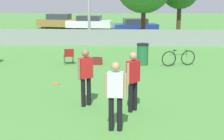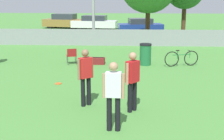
{
  "view_description": "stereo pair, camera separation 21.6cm",
  "coord_description": "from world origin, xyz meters",
  "px_view_note": "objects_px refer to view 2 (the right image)",
  "views": [
    {
      "loc": [
        0.37,
        -2.75,
        3.22
      ],
      "look_at": [
        0.05,
        6.44,
        1.05
      ],
      "focal_mm": 50.0,
      "sensor_mm": 36.0,
      "label": 1
    },
    {
      "loc": [
        0.59,
        -2.74,
        3.22
      ],
      "look_at": [
        0.05,
        6.44,
        1.05
      ],
      "focal_mm": 50.0,
      "sensor_mm": 36.0,
      "label": 2
    }
  ],
  "objects_px": {
    "trash_bin": "(145,54)",
    "parked_car_white": "(95,23)",
    "player_thrower_red": "(132,78)",
    "player_defender_red": "(86,74)",
    "parked_car_tan": "(65,21)",
    "folding_chair_sideline": "(72,55)",
    "bicycle_sideline": "(182,58)",
    "parked_car_blue": "(140,26)",
    "player_receiver_white": "(113,92)",
    "gear_bag_sideline": "(98,61)",
    "frisbee_disc": "(58,83)"
  },
  "relations": [
    {
      "from": "gear_bag_sideline",
      "to": "parked_car_tan",
      "type": "bearing_deg",
      "value": 106.68
    },
    {
      "from": "frisbee_disc",
      "to": "folding_chair_sideline",
      "type": "relative_size",
      "value": 0.32
    },
    {
      "from": "trash_bin",
      "to": "parked_car_blue",
      "type": "distance_m",
      "value": 13.32
    },
    {
      "from": "player_thrower_red",
      "to": "parked_car_tan",
      "type": "height_order",
      "value": "player_thrower_red"
    },
    {
      "from": "parked_car_tan",
      "to": "bicycle_sideline",
      "type": "bearing_deg",
      "value": -53.3
    },
    {
      "from": "bicycle_sideline",
      "to": "gear_bag_sideline",
      "type": "xyz_separation_m",
      "value": [
        -4.02,
        0.19,
        -0.21
      ]
    },
    {
      "from": "gear_bag_sideline",
      "to": "parked_car_tan",
      "type": "distance_m",
      "value": 18.42
    },
    {
      "from": "player_defender_red",
      "to": "parked_car_white",
      "type": "relative_size",
      "value": 0.37
    },
    {
      "from": "player_receiver_white",
      "to": "folding_chair_sideline",
      "type": "xyz_separation_m",
      "value": [
        -2.44,
        7.62,
        -0.53
      ]
    },
    {
      "from": "parked_car_white",
      "to": "trash_bin",
      "type": "bearing_deg",
      "value": -70.0
    },
    {
      "from": "player_receiver_white",
      "to": "parked_car_white",
      "type": "bearing_deg",
      "value": 99.79
    },
    {
      "from": "gear_bag_sideline",
      "to": "parked_car_white",
      "type": "xyz_separation_m",
      "value": [
        -2.04,
        16.79,
        0.5
      ]
    },
    {
      "from": "player_defender_red",
      "to": "gear_bag_sideline",
      "type": "distance_m",
      "value": 6.0
    },
    {
      "from": "parked_car_tan",
      "to": "parked_car_white",
      "type": "bearing_deg",
      "value": -5.54
    },
    {
      "from": "player_defender_red",
      "to": "parked_car_white",
      "type": "bearing_deg",
      "value": 54.41
    },
    {
      "from": "trash_bin",
      "to": "parked_car_white",
      "type": "distance_m",
      "value": 17.38
    },
    {
      "from": "player_receiver_white",
      "to": "trash_bin",
      "type": "distance_m",
      "value": 7.75
    },
    {
      "from": "folding_chair_sideline",
      "to": "trash_bin",
      "type": "distance_m",
      "value": 3.57
    },
    {
      "from": "trash_bin",
      "to": "player_defender_red",
      "type": "bearing_deg",
      "value": -109.2
    },
    {
      "from": "player_defender_red",
      "to": "parked_car_tan",
      "type": "xyz_separation_m",
      "value": [
        -5.55,
        23.57,
        -0.28
      ]
    },
    {
      "from": "frisbee_disc",
      "to": "gear_bag_sideline",
      "type": "height_order",
      "value": "gear_bag_sideline"
    },
    {
      "from": "frisbee_disc",
      "to": "player_receiver_white",
      "type": "bearing_deg",
      "value": -60.5
    },
    {
      "from": "folding_chair_sideline",
      "to": "player_thrower_red",
      "type": "bearing_deg",
      "value": 98.05
    },
    {
      "from": "gear_bag_sideline",
      "to": "parked_car_white",
      "type": "distance_m",
      "value": 16.92
    },
    {
      "from": "player_thrower_red",
      "to": "player_defender_red",
      "type": "relative_size",
      "value": 1.0
    },
    {
      "from": "player_thrower_red",
      "to": "parked_car_tan",
      "type": "xyz_separation_m",
      "value": [
        -6.93,
        23.98,
        -0.28
      ]
    },
    {
      "from": "folding_chair_sideline",
      "to": "gear_bag_sideline",
      "type": "distance_m",
      "value": 1.29
    },
    {
      "from": "player_defender_red",
      "to": "frisbee_disc",
      "type": "xyz_separation_m",
      "value": [
        -1.39,
        2.32,
        -0.98
      ]
    },
    {
      "from": "trash_bin",
      "to": "parked_car_tan",
      "type": "relative_size",
      "value": 0.23
    },
    {
      "from": "parked_car_tan",
      "to": "player_defender_red",
      "type": "bearing_deg",
      "value": -67.61
    },
    {
      "from": "player_defender_red",
      "to": "gear_bag_sideline",
      "type": "bearing_deg",
      "value": 51.17
    },
    {
      "from": "folding_chair_sideline",
      "to": "bicycle_sideline",
      "type": "height_order",
      "value": "folding_chair_sideline"
    },
    {
      "from": "player_thrower_red",
      "to": "player_defender_red",
      "type": "height_order",
      "value": "same"
    },
    {
      "from": "player_receiver_white",
      "to": "parked_car_blue",
      "type": "height_order",
      "value": "player_receiver_white"
    },
    {
      "from": "folding_chair_sideline",
      "to": "parked_car_blue",
      "type": "bearing_deg",
      "value": -122.44
    },
    {
      "from": "player_receiver_white",
      "to": "folding_chair_sideline",
      "type": "relative_size",
      "value": 2.21
    },
    {
      "from": "parked_car_blue",
      "to": "trash_bin",
      "type": "bearing_deg",
      "value": -99.61
    },
    {
      "from": "frisbee_disc",
      "to": "parked_car_tan",
      "type": "xyz_separation_m",
      "value": [
        -4.16,
        21.25,
        0.7
      ]
    },
    {
      "from": "player_receiver_white",
      "to": "folding_chair_sideline",
      "type": "distance_m",
      "value": 8.02
    },
    {
      "from": "bicycle_sideline",
      "to": "parked_car_blue",
      "type": "xyz_separation_m",
      "value": [
        -1.55,
        13.47,
        0.28
      ]
    },
    {
      "from": "player_receiver_white",
      "to": "player_thrower_red",
      "type": "height_order",
      "value": "same"
    },
    {
      "from": "bicycle_sideline",
      "to": "gear_bag_sideline",
      "type": "relative_size",
      "value": 2.34
    },
    {
      "from": "player_thrower_red",
      "to": "trash_bin",
      "type": "bearing_deg",
      "value": 33.75
    },
    {
      "from": "player_defender_red",
      "to": "parked_car_white",
      "type": "height_order",
      "value": "player_defender_red"
    },
    {
      "from": "player_receiver_white",
      "to": "trash_bin",
      "type": "height_order",
      "value": "player_receiver_white"
    },
    {
      "from": "trash_bin",
      "to": "gear_bag_sideline",
      "type": "xyz_separation_m",
      "value": [
        -2.32,
        0.04,
        -0.36
      ]
    },
    {
      "from": "player_thrower_red",
      "to": "frisbee_disc",
      "type": "bearing_deg",
      "value": 85.3
    },
    {
      "from": "parked_car_tan",
      "to": "parked_car_blue",
      "type": "distance_m",
      "value": 8.9
    },
    {
      "from": "frisbee_disc",
      "to": "trash_bin",
      "type": "xyz_separation_m",
      "value": [
        3.44,
        3.57,
        0.51
      ]
    },
    {
      "from": "player_thrower_red",
      "to": "trash_bin",
      "type": "relative_size",
      "value": 1.66
    }
  ]
}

